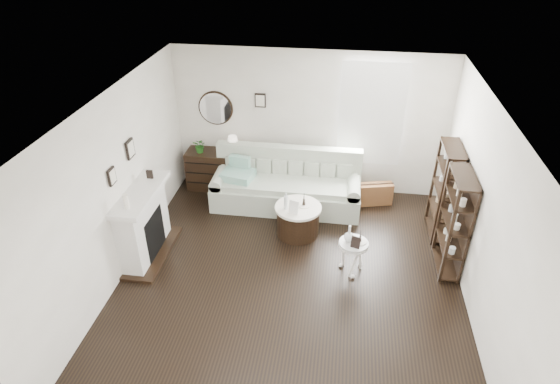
% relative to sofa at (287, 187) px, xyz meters
% --- Properties ---
extents(room, '(5.50, 5.50, 5.50)m').
position_rel_sofa_xyz_m(room, '(1.06, 0.62, 1.25)').
color(room, black).
rests_on(room, ground).
extents(fireplace, '(0.50, 1.40, 1.84)m').
position_rel_sofa_xyz_m(fireplace, '(-1.99, -1.78, 0.20)').
color(fireplace, white).
rests_on(fireplace, ground).
extents(shelf_unit_far, '(0.30, 0.80, 1.60)m').
position_rel_sofa_xyz_m(shelf_unit_far, '(2.65, -0.53, 0.46)').
color(shelf_unit_far, black).
rests_on(shelf_unit_far, ground).
extents(shelf_unit_near, '(0.30, 0.80, 1.60)m').
position_rel_sofa_xyz_m(shelf_unit_near, '(2.65, -1.43, 0.46)').
color(shelf_unit_near, black).
rests_on(shelf_unit_near, ground).
extents(sofa, '(2.67, 0.93, 1.04)m').
position_rel_sofa_xyz_m(sofa, '(0.00, 0.00, 0.00)').
color(sofa, '#AEB9A5').
rests_on(sofa, ground).
extents(quilt, '(0.63, 0.55, 0.14)m').
position_rel_sofa_xyz_m(quilt, '(-0.87, -0.13, 0.26)').
color(quilt, '#227E57').
rests_on(quilt, sofa).
extents(suitcase, '(0.66, 0.35, 0.42)m').
position_rel_sofa_xyz_m(suitcase, '(1.63, 0.22, -0.14)').
color(suitcase, olive).
rests_on(suitcase, ground).
extents(dresser, '(1.15, 0.50, 0.77)m').
position_rel_sofa_xyz_m(dresser, '(-1.40, 0.39, 0.04)').
color(dresser, black).
rests_on(dresser, ground).
extents(table_lamp, '(0.24, 0.24, 0.36)m').
position_rel_sofa_xyz_m(table_lamp, '(-1.07, 0.39, 0.60)').
color(table_lamp, beige).
rests_on(table_lamp, dresser).
extents(potted_plant, '(0.29, 0.27, 0.28)m').
position_rel_sofa_xyz_m(potted_plant, '(-1.69, 0.34, 0.57)').
color(potted_plant, '#205919').
rests_on(potted_plant, dresser).
extents(drum_table, '(0.77, 0.77, 0.54)m').
position_rel_sofa_xyz_m(drum_table, '(0.31, -0.91, -0.07)').
color(drum_table, black).
rests_on(drum_table, ground).
extents(pedestal_table, '(0.45, 0.45, 0.54)m').
position_rel_sofa_xyz_m(pedestal_table, '(1.22, -1.74, 0.15)').
color(pedestal_table, silver).
rests_on(pedestal_table, ground).
extents(eiffel_drum, '(0.16, 0.16, 0.21)m').
position_rel_sofa_xyz_m(eiffel_drum, '(0.40, -0.86, 0.30)').
color(eiffel_drum, black).
rests_on(eiffel_drum, drum_table).
extents(bottle_drum, '(0.07, 0.07, 0.30)m').
position_rel_sofa_xyz_m(bottle_drum, '(0.12, -1.00, 0.34)').
color(bottle_drum, silver).
rests_on(bottle_drum, drum_table).
extents(card_frame_drum, '(0.18, 0.11, 0.22)m').
position_rel_sofa_xyz_m(card_frame_drum, '(0.26, -1.10, 0.30)').
color(card_frame_drum, white).
rests_on(card_frame_drum, drum_table).
extents(eiffel_ped, '(0.14, 0.14, 0.19)m').
position_rel_sofa_xyz_m(eiffel_ped, '(1.31, -1.72, 0.29)').
color(eiffel_ped, black).
rests_on(eiffel_ped, pedestal_table).
extents(flask_ped, '(0.15, 0.15, 0.28)m').
position_rel_sofa_xyz_m(flask_ped, '(1.15, -1.73, 0.33)').
color(flask_ped, silver).
rests_on(flask_ped, pedestal_table).
extents(card_frame_ped, '(0.15, 0.09, 0.18)m').
position_rel_sofa_xyz_m(card_frame_ped, '(1.24, -1.86, 0.28)').
color(card_frame_ped, black).
rests_on(card_frame_ped, pedestal_table).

